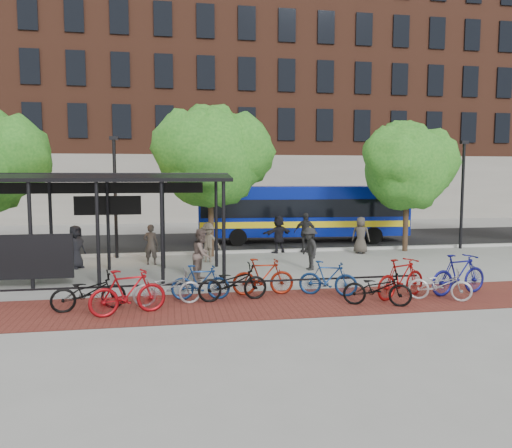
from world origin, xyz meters
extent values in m
plane|color=#9E9E99|center=(0.00, 0.00, 0.00)|extent=(160.00, 160.00, 0.00)
cube|color=black|center=(0.00, 8.00, 0.01)|extent=(160.00, 8.00, 0.01)
cube|color=#B7B7B2|center=(0.00, 4.00, 0.06)|extent=(160.00, 0.25, 0.12)
cube|color=maroon|center=(-2.00, -5.00, 0.00)|extent=(24.00, 3.00, 0.01)
cube|color=black|center=(-3.30, -4.10, 0.00)|extent=(12.00, 0.05, 0.95)
cube|color=brown|center=(10.00, 26.00, 10.00)|extent=(55.00, 14.00, 20.00)
cube|color=#7A664C|center=(-16.00, 40.00, 15.00)|extent=(22.00, 22.00, 30.00)
cylinder|color=black|center=(-9.00, -1.85, 1.65)|extent=(0.12, 0.12, 3.30)
cylinder|color=black|center=(-9.00, 0.85, 1.65)|extent=(0.12, 0.12, 3.30)
cylinder|color=black|center=(-7.00, -1.85, 1.65)|extent=(0.12, 0.12, 3.30)
cylinder|color=black|center=(-7.00, 0.85, 1.65)|extent=(0.12, 0.12, 3.30)
cylinder|color=black|center=(-5.00, -1.85, 1.65)|extent=(0.12, 0.12, 3.30)
cylinder|color=black|center=(-5.00, 0.85, 1.65)|extent=(0.12, 0.12, 3.30)
cylinder|color=black|center=(-3.00, -1.85, 1.65)|extent=(0.12, 0.12, 3.30)
cylinder|color=black|center=(-3.00, 0.85, 1.65)|extent=(0.12, 0.12, 3.30)
cube|color=black|center=(-8.00, -1.20, 3.45)|extent=(10.60, 1.65, 0.29)
cube|color=black|center=(-8.00, 0.20, 3.45)|extent=(10.60, 1.65, 0.29)
cube|color=black|center=(-8.00, 0.90, 3.05)|extent=(9.00, 0.10, 0.40)
cube|color=black|center=(-7.00, 0.95, 2.40)|extent=(2.40, 0.12, 0.70)
cube|color=#FF7200|center=(-7.00, 1.03, 2.40)|extent=(2.20, 0.02, 0.55)
sphere|color=#226F1D|center=(-11.00, 3.50, 4.28)|extent=(3.20, 3.20, 3.20)
cylinder|color=#382619|center=(-3.00, 3.30, 1.26)|extent=(0.24, 0.24, 2.52)
sphere|color=#226F1D|center=(-3.00, 3.30, 4.20)|extent=(4.20, 4.20, 4.20)
sphere|color=#226F1D|center=(-1.95, 3.50, 4.50)|extent=(3.36, 3.36, 3.36)
sphere|color=#226F1D|center=(-3.84, 3.00, 4.60)|extent=(3.15, 3.15, 3.15)
sphere|color=#226F1D|center=(-2.90, 3.70, 5.00)|extent=(2.94, 2.94, 2.94)
cylinder|color=#382619|center=(6.00, 3.30, 1.14)|extent=(0.24, 0.24, 2.27)
sphere|color=#226F1D|center=(6.00, 3.30, 3.79)|extent=(3.80, 3.80, 3.80)
sphere|color=#226F1D|center=(6.95, 3.50, 4.09)|extent=(3.04, 3.04, 3.04)
sphere|color=#226F1D|center=(5.24, 3.00, 4.20)|extent=(2.85, 2.85, 2.85)
sphere|color=#226F1D|center=(6.10, 3.70, 4.59)|extent=(2.66, 2.66, 2.66)
cylinder|color=black|center=(-7.00, 3.60, 2.50)|extent=(0.14, 0.14, 5.00)
cube|color=black|center=(-7.00, 3.60, 5.05)|extent=(0.35, 0.20, 0.15)
cylinder|color=black|center=(9.00, 3.60, 2.50)|extent=(0.14, 0.14, 5.00)
cube|color=black|center=(9.00, 3.60, 5.05)|extent=(0.35, 0.20, 0.15)
cube|color=#07188A|center=(2.12, 7.15, 1.65)|extent=(10.97, 3.11, 2.48)
cube|color=black|center=(2.12, 7.15, 1.85)|extent=(10.76, 3.13, 0.90)
cube|color=yellow|center=(2.12, 7.15, 1.04)|extent=(10.87, 3.15, 0.32)
cube|color=#07188A|center=(2.12, 7.15, 2.84)|extent=(10.74, 2.86, 0.16)
cylinder|color=black|center=(-1.42, 6.22, 0.43)|extent=(0.88, 0.31, 0.87)
cylinder|color=black|center=(-1.26, 8.57, 0.43)|extent=(0.88, 0.31, 0.87)
cylinder|color=black|center=(5.49, 5.73, 0.43)|extent=(0.88, 0.31, 0.87)
cylinder|color=black|center=(5.66, 8.08, 0.43)|extent=(0.88, 0.31, 0.87)
imported|color=black|center=(-6.87, -4.81, 0.50)|extent=(2.00, 1.09, 1.00)
imported|color=maroon|center=(-5.82, -5.42, 0.59)|extent=(2.02, 1.11, 1.17)
imported|color=gray|center=(-4.84, -4.63, 0.49)|extent=(1.92, 0.89, 0.97)
imported|color=navy|center=(-3.92, -4.19, 0.50)|extent=(1.70, 0.60, 1.00)
imported|color=black|center=(-3.04, -4.46, 0.52)|extent=(2.05, 0.91, 1.04)
imported|color=maroon|center=(-2.07, -3.94, 0.55)|extent=(1.84, 0.58, 1.09)
imported|color=navy|center=(-0.22, -4.34, 0.51)|extent=(1.76, 1.12, 1.03)
imported|color=black|center=(0.74, -5.66, 0.48)|extent=(1.93, 1.22, 0.96)
imported|color=maroon|center=(1.74, -5.01, 0.58)|extent=(1.99, 1.29, 1.17)
imported|color=#B7B7B9|center=(2.71, -5.42, 0.45)|extent=(1.82, 1.25, 0.91)
imported|color=navy|center=(3.62, -4.90, 0.61)|extent=(2.11, 1.03, 1.22)
imported|color=black|center=(-8.26, 1.37, 0.82)|extent=(0.89, 0.95, 1.64)
imported|color=#37312C|center=(-5.50, 1.69, 0.80)|extent=(0.65, 0.50, 1.60)
imported|color=#655B4B|center=(-3.24, 1.92, 0.79)|extent=(1.09, 0.70, 1.59)
imported|color=#292929|center=(1.34, 3.78, 0.90)|extent=(1.14, 0.91, 1.81)
imported|color=black|center=(0.10, 3.80, 0.84)|extent=(1.62, 1.17, 1.69)
imported|color=#423C34|center=(3.70, 2.98, 0.83)|extent=(0.96, 0.86, 1.65)
imported|color=brown|center=(-3.70, -1.50, 0.87)|extent=(0.94, 1.04, 1.74)
imported|color=black|center=(0.36, -0.40, 0.79)|extent=(0.71, 1.09, 1.59)
camera|label=1|loc=(-4.74, -18.11, 3.53)|focal=35.00mm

